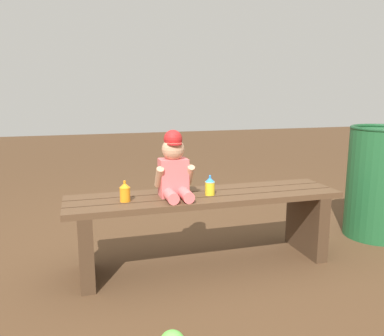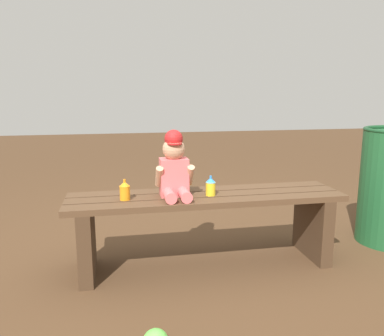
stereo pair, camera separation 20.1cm
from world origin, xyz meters
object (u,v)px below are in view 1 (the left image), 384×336
at_px(sippy_cup_right, 210,186).
at_px(trash_bin, 379,182).
at_px(child_figure, 174,168).
at_px(park_bench, 205,216).
at_px(sippy_cup_left, 125,192).

xyz_separation_m(sippy_cup_right, trash_bin, (1.40, 0.16, -0.10)).
relative_size(child_figure, trash_bin, 0.48).
relative_size(park_bench, sippy_cup_right, 13.76).
distance_m(sippy_cup_left, trash_bin, 1.93).
distance_m(park_bench, sippy_cup_right, 0.21).
height_order(park_bench, sippy_cup_left, sippy_cup_left).
bearing_deg(child_figure, sippy_cup_right, -6.86).
height_order(child_figure, sippy_cup_right, child_figure).
bearing_deg(park_bench, trash_bin, 4.98).
relative_size(sippy_cup_right, trash_bin, 0.15).
bearing_deg(trash_bin, sippy_cup_left, -175.38).
relative_size(park_bench, trash_bin, 2.02).
bearing_deg(trash_bin, park_bench, -175.02).
distance_m(child_figure, sippy_cup_right, 0.25).
relative_size(park_bench, sippy_cup_left, 13.76).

